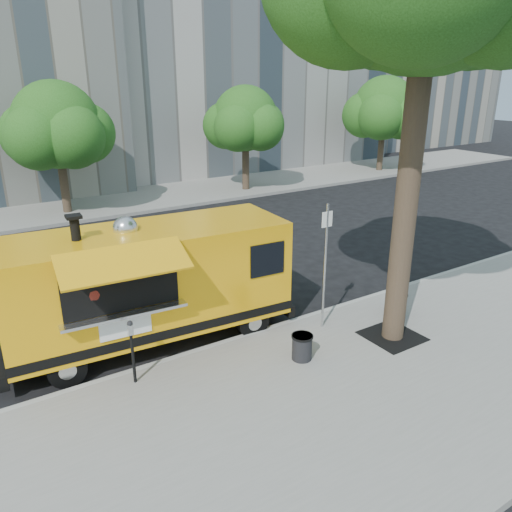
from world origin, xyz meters
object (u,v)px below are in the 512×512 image
(far_tree_c, at_px, (245,119))
(trash_bin_left, at_px, (397,304))
(parking_meter, at_px, (132,344))
(trash_bin_right, at_px, (302,346))
(sign_post, at_px, (325,260))
(food_truck, at_px, (149,282))
(far_tree_b, at_px, (56,125))
(far_tree_d, at_px, (384,108))

(far_tree_c, relative_size, trash_bin_left, 9.05)
(parking_meter, xyz_separation_m, trash_bin_right, (3.26, -1.08, -0.53))
(sign_post, relative_size, food_truck, 0.46)
(food_truck, relative_size, trash_bin_right, 11.91)
(far_tree_b, distance_m, far_tree_d, 19.00)
(far_tree_b, height_order, far_tree_d, far_tree_d)
(far_tree_d, relative_size, trash_bin_left, 9.81)
(far_tree_b, distance_m, trash_bin_right, 15.56)
(far_tree_b, xyz_separation_m, food_truck, (-1.03, -12.53, -2.34))
(far_tree_d, distance_m, food_truck, 23.70)
(far_tree_c, xyz_separation_m, far_tree_d, (10.00, 0.20, 0.17))
(far_tree_d, bearing_deg, trash_bin_right, -139.72)
(far_tree_c, bearing_deg, trash_bin_left, -107.25)
(sign_post, relative_size, trash_bin_left, 5.21)
(sign_post, bearing_deg, trash_bin_right, -145.57)
(parking_meter, height_order, food_truck, food_truck)
(far_tree_d, xyz_separation_m, trash_bin_right, (-17.74, -15.03, -3.44))
(far_tree_b, distance_m, sign_post, 14.61)
(far_tree_c, bearing_deg, food_truck, -129.37)
(far_tree_d, bearing_deg, sign_post, -139.30)
(far_tree_c, height_order, sign_post, far_tree_c)
(far_tree_d, bearing_deg, parking_meter, -146.40)
(sign_post, height_order, trash_bin_right, sign_post)
(far_tree_b, bearing_deg, trash_bin_right, -85.24)
(trash_bin_right, bearing_deg, parking_meter, 161.60)
(sign_post, distance_m, parking_meter, 4.64)
(far_tree_d, relative_size, sign_post, 1.88)
(sign_post, xyz_separation_m, trash_bin_right, (-1.29, -0.88, -1.40))
(far_tree_b, bearing_deg, parking_meter, -98.10)
(sign_post, bearing_deg, trash_bin_left, -15.50)
(far_tree_b, distance_m, parking_meter, 14.48)
(far_tree_d, distance_m, trash_bin_left, 20.92)
(trash_bin_right, bearing_deg, far_tree_b, 94.76)
(parking_meter, bearing_deg, trash_bin_left, -6.50)
(trash_bin_left, bearing_deg, far_tree_d, 45.37)
(far_tree_c, distance_m, far_tree_d, 10.00)
(far_tree_c, relative_size, parking_meter, 3.90)
(sign_post, relative_size, parking_meter, 2.25)
(sign_post, bearing_deg, far_tree_d, 40.70)
(far_tree_d, height_order, trash_bin_right, far_tree_d)
(trash_bin_left, bearing_deg, far_tree_b, 106.92)
(sign_post, height_order, trash_bin_left, sign_post)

